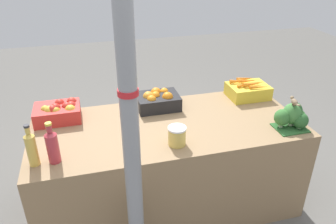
{
  "coord_description": "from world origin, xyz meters",
  "views": [
    {
      "loc": [
        -0.53,
        -2.01,
        1.94
      ],
      "look_at": [
        0.0,
        0.0,
        0.84
      ],
      "focal_mm": 35.0,
      "sensor_mm": 36.0,
      "label": 1
    }
  ],
  "objects_px": {
    "broccoli_pile": "(293,116)",
    "pickle_jar": "(177,136)",
    "sparrow_bird": "(294,101)",
    "orange_crate": "(158,100)",
    "support_pole": "(129,114)",
    "juice_bottle_golden": "(32,148)",
    "carrot_crate": "(248,90)",
    "juice_bottle_ruby": "(52,146)",
    "apple_crate": "(59,111)"
  },
  "relations": [
    {
      "from": "sparrow_bird",
      "to": "juice_bottle_golden",
      "type": "bearing_deg",
      "value": 99.18
    },
    {
      "from": "broccoli_pile",
      "to": "pickle_jar",
      "type": "xyz_separation_m",
      "value": [
        -0.86,
        -0.0,
        -0.02
      ]
    },
    {
      "from": "carrot_crate",
      "to": "juice_bottle_golden",
      "type": "distance_m",
      "value": 1.76
    },
    {
      "from": "juice_bottle_golden",
      "to": "broccoli_pile",
      "type": "bearing_deg",
      "value": -0.2
    },
    {
      "from": "apple_crate",
      "to": "juice_bottle_ruby",
      "type": "relative_size",
      "value": 1.22
    },
    {
      "from": "orange_crate",
      "to": "broccoli_pile",
      "type": "xyz_separation_m",
      "value": [
        0.86,
        -0.55,
        0.02
      ]
    },
    {
      "from": "support_pole",
      "to": "sparrow_bird",
      "type": "bearing_deg",
      "value": 15.62
    },
    {
      "from": "support_pole",
      "to": "juice_bottle_golden",
      "type": "xyz_separation_m",
      "value": [
        -0.54,
        0.34,
        -0.33
      ]
    },
    {
      "from": "support_pole",
      "to": "juice_bottle_ruby",
      "type": "distance_m",
      "value": 0.64
    },
    {
      "from": "sparrow_bird",
      "to": "orange_crate",
      "type": "bearing_deg",
      "value": 66.14
    },
    {
      "from": "support_pole",
      "to": "sparrow_bird",
      "type": "height_order",
      "value": "support_pole"
    },
    {
      "from": "orange_crate",
      "to": "carrot_crate",
      "type": "xyz_separation_m",
      "value": [
        0.79,
        0.0,
        -0.0
      ]
    },
    {
      "from": "orange_crate",
      "to": "juice_bottle_ruby",
      "type": "bearing_deg",
      "value": -144.96
    },
    {
      "from": "carrot_crate",
      "to": "juice_bottle_golden",
      "type": "relative_size",
      "value": 1.21
    },
    {
      "from": "support_pole",
      "to": "pickle_jar",
      "type": "relative_size",
      "value": 18.49
    },
    {
      "from": "carrot_crate",
      "to": "apple_crate",
      "type": "bearing_deg",
      "value": -179.87
    },
    {
      "from": "support_pole",
      "to": "carrot_crate",
      "type": "xyz_separation_m",
      "value": [
        1.13,
        0.88,
        -0.39
      ]
    },
    {
      "from": "apple_crate",
      "to": "orange_crate",
      "type": "distance_m",
      "value": 0.75
    },
    {
      "from": "support_pole",
      "to": "orange_crate",
      "type": "relative_size",
      "value": 7.2
    },
    {
      "from": "support_pole",
      "to": "orange_crate",
      "type": "xyz_separation_m",
      "value": [
        0.34,
        0.88,
        -0.38
      ]
    },
    {
      "from": "apple_crate",
      "to": "juice_bottle_golden",
      "type": "relative_size",
      "value": 1.21
    },
    {
      "from": "apple_crate",
      "to": "broccoli_pile",
      "type": "bearing_deg",
      "value": -18.63
    },
    {
      "from": "apple_crate",
      "to": "sparrow_bird",
      "type": "height_order",
      "value": "sparrow_bird"
    },
    {
      "from": "apple_crate",
      "to": "sparrow_bird",
      "type": "distance_m",
      "value": 1.69
    },
    {
      "from": "carrot_crate",
      "to": "juice_bottle_golden",
      "type": "xyz_separation_m",
      "value": [
        -1.67,
        -0.54,
        0.05
      ]
    },
    {
      "from": "pickle_jar",
      "to": "sparrow_bird",
      "type": "height_order",
      "value": "sparrow_bird"
    },
    {
      "from": "pickle_jar",
      "to": "support_pole",
      "type": "bearing_deg",
      "value": -135.8
    },
    {
      "from": "apple_crate",
      "to": "broccoli_pile",
      "type": "distance_m",
      "value": 1.7
    },
    {
      "from": "orange_crate",
      "to": "juice_bottle_golden",
      "type": "bearing_deg",
      "value": -148.66
    },
    {
      "from": "juice_bottle_ruby",
      "to": "pickle_jar",
      "type": "distance_m",
      "value": 0.77
    },
    {
      "from": "apple_crate",
      "to": "carrot_crate",
      "type": "xyz_separation_m",
      "value": [
        1.54,
        0.0,
        -0.01
      ]
    },
    {
      "from": "apple_crate",
      "to": "juice_bottle_ruby",
      "type": "xyz_separation_m",
      "value": [
        -0.02,
        -0.54,
        0.04
      ]
    },
    {
      "from": "juice_bottle_golden",
      "to": "pickle_jar",
      "type": "relative_size",
      "value": 2.12
    },
    {
      "from": "pickle_jar",
      "to": "broccoli_pile",
      "type": "bearing_deg",
      "value": 0.27
    },
    {
      "from": "apple_crate",
      "to": "juice_bottle_ruby",
      "type": "bearing_deg",
      "value": -91.77
    },
    {
      "from": "apple_crate",
      "to": "orange_crate",
      "type": "relative_size",
      "value": 1.0
    },
    {
      "from": "carrot_crate",
      "to": "orange_crate",
      "type": "bearing_deg",
      "value": -179.94
    },
    {
      "from": "juice_bottle_golden",
      "to": "support_pole",
      "type": "bearing_deg",
      "value": -32.47
    },
    {
      "from": "juice_bottle_ruby",
      "to": "pickle_jar",
      "type": "xyz_separation_m",
      "value": [
        0.77,
        -0.01,
        -0.05
      ]
    },
    {
      "from": "orange_crate",
      "to": "juice_bottle_golden",
      "type": "distance_m",
      "value": 1.04
    },
    {
      "from": "juice_bottle_golden",
      "to": "juice_bottle_ruby",
      "type": "bearing_deg",
      "value": 0.0
    },
    {
      "from": "support_pole",
      "to": "apple_crate",
      "type": "bearing_deg",
      "value": 114.85
    },
    {
      "from": "orange_crate",
      "to": "juice_bottle_ruby",
      "type": "relative_size",
      "value": 1.22
    },
    {
      "from": "juice_bottle_ruby",
      "to": "support_pole",
      "type": "bearing_deg",
      "value": -39.03
    },
    {
      "from": "juice_bottle_golden",
      "to": "sparrow_bird",
      "type": "relative_size",
      "value": 2.02
    },
    {
      "from": "carrot_crate",
      "to": "juice_bottle_ruby",
      "type": "height_order",
      "value": "juice_bottle_ruby"
    },
    {
      "from": "juice_bottle_golden",
      "to": "sparrow_bird",
      "type": "height_order",
      "value": "juice_bottle_golden"
    },
    {
      "from": "carrot_crate",
      "to": "sparrow_bird",
      "type": "xyz_separation_m",
      "value": [
        0.05,
        -0.55,
        0.15
      ]
    },
    {
      "from": "pickle_jar",
      "to": "juice_bottle_ruby",
      "type": "bearing_deg",
      "value": 179.24
    },
    {
      "from": "apple_crate",
      "to": "juice_bottle_golden",
      "type": "distance_m",
      "value": 0.56
    }
  ]
}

